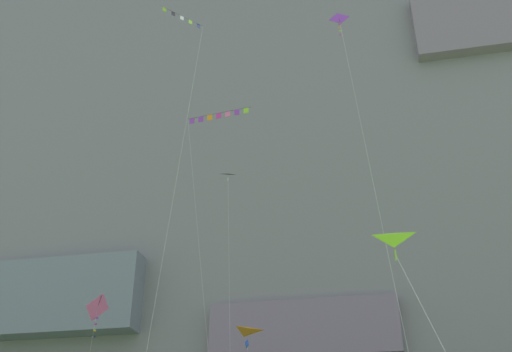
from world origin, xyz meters
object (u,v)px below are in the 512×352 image
(kite_delta_near_cliff, at_px, (399,265))
(kite_diamond_low_left, at_px, (97,310))
(kite_delta_mid_left, at_px, (244,346))
(kite_banner_mid_center, at_px, (218,128))
(kite_delta_high_left, at_px, (228,197))
(kite_diamond_upper_mid, at_px, (346,51))
(kite_banner_low_center, at_px, (176,90))

(kite_delta_near_cliff, relative_size, kite_diamond_low_left, 0.58)
(kite_diamond_low_left, distance_m, kite_delta_mid_left, 12.83)
(kite_banner_mid_center, height_order, kite_delta_high_left, kite_banner_mid_center)
(kite_delta_high_left, height_order, kite_diamond_upper_mid, kite_diamond_upper_mid)
(kite_banner_mid_center, relative_size, kite_banner_low_center, 0.99)
(kite_diamond_low_left, bearing_deg, kite_banner_low_center, -52.11)
(kite_diamond_upper_mid, bearing_deg, kite_delta_high_left, 128.44)
(kite_diamond_upper_mid, bearing_deg, kite_delta_near_cliff, -80.64)
(kite_delta_mid_left, bearing_deg, kite_banner_mid_center, -126.13)
(kite_diamond_low_left, distance_m, kite_diamond_upper_mid, 29.42)
(kite_banner_low_center, bearing_deg, kite_delta_mid_left, 84.20)
(kite_delta_high_left, xyz_separation_m, kite_diamond_upper_mid, (11.15, -14.05, 2.38))
(kite_banner_low_center, distance_m, kite_delta_mid_left, 20.60)
(kite_diamond_upper_mid, height_order, kite_delta_mid_left, kite_diamond_upper_mid)
(kite_diamond_upper_mid, xyz_separation_m, kite_banner_low_center, (-11.69, 1.37, -0.27))
(kite_delta_high_left, bearing_deg, kite_diamond_upper_mid, -51.56)
(kite_delta_high_left, height_order, kite_delta_mid_left, kite_delta_high_left)
(kite_delta_mid_left, bearing_deg, kite_delta_high_left, -113.92)
(kite_banner_mid_center, distance_m, kite_banner_low_center, 13.01)
(kite_banner_mid_center, relative_size, kite_diamond_upper_mid, 1.08)
(kite_banner_mid_center, distance_m, kite_delta_mid_left, 19.05)
(kite_banner_mid_center, xyz_separation_m, kite_diamond_upper_mid, (12.16, -13.53, -4.31))
(kite_delta_near_cliff, bearing_deg, kite_banner_mid_center, 121.53)
(kite_banner_mid_center, height_order, kite_delta_mid_left, kite_banner_mid_center)
(kite_delta_near_cliff, bearing_deg, kite_delta_mid_left, 115.01)
(kite_delta_near_cliff, distance_m, kite_banner_mid_center, 33.90)
(kite_delta_near_cliff, xyz_separation_m, kite_diamond_low_left, (-23.95, 23.91, 6.35))
(kite_banner_low_center, xyz_separation_m, kite_delta_mid_left, (1.51, 14.88, -14.17))
(kite_diamond_low_left, relative_size, kite_delta_mid_left, 1.34)
(kite_delta_near_cliff, height_order, kite_diamond_low_left, kite_diamond_low_left)
(kite_delta_mid_left, bearing_deg, kite_diamond_low_left, -175.63)
(kite_diamond_low_left, xyz_separation_m, kite_delta_mid_left, (12.36, 0.94, -3.32))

